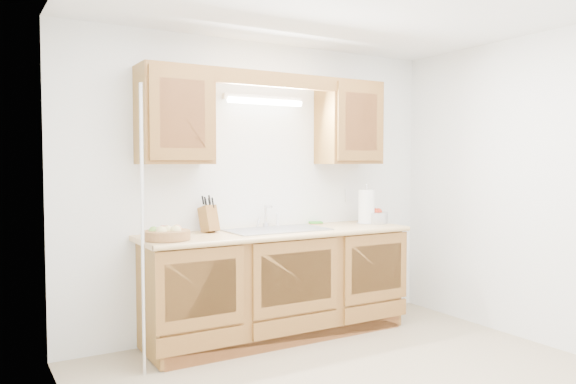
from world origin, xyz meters
TOP-DOWN VIEW (x-y plane):
  - room at (0.00, 0.00)m, footprint 3.52×3.50m
  - base_cabinets at (0.00, 1.20)m, footprint 2.20×0.60m
  - countertop at (0.00, 1.19)m, footprint 2.30×0.63m
  - upper_cabinet_left at (-0.83, 1.33)m, footprint 0.55×0.33m
  - upper_cabinet_right at (0.83, 1.33)m, footprint 0.55×0.33m
  - valance at (0.00, 1.19)m, footprint 2.20×0.05m
  - fluorescent_fixture at (0.00, 1.42)m, footprint 0.76×0.08m
  - sink at (0.00, 1.21)m, footprint 0.84×0.46m
  - wire_shelf_pole at (-1.20, 0.94)m, footprint 0.03×0.03m
  - outlet_plate at (0.95, 1.49)m, footprint 0.08×0.01m
  - fruit_basket at (-0.98, 1.09)m, footprint 0.43×0.43m
  - knife_block at (-0.54, 1.37)m, footprint 0.14×0.19m
  - orange_canister at (-0.54, 1.40)m, footprint 0.09×0.09m
  - soap_bottle at (-0.54, 1.40)m, footprint 0.09×0.10m
  - sponge at (0.54, 1.44)m, footprint 0.13×0.10m
  - paper_towel at (0.93, 1.20)m, footprint 0.18×0.18m
  - apple_bowl at (1.03, 1.22)m, footprint 0.35×0.35m

SIDE VIEW (x-z plane):
  - base_cabinets at x=0.00m, z-range 0.01..0.87m
  - sink at x=0.00m, z-range 0.65..1.01m
  - countertop at x=0.00m, z-range 0.86..0.90m
  - sponge at x=0.54m, z-range 0.90..0.92m
  - fruit_basket at x=-0.98m, z-range 0.89..1.00m
  - apple_bowl at x=1.03m, z-range 0.89..1.03m
  - soap_bottle at x=-0.54m, z-range 0.90..1.07m
  - wire_shelf_pole at x=-1.20m, z-range 0.00..2.00m
  - knife_block at x=-0.54m, z-range 0.86..1.17m
  - orange_canister at x=-0.54m, z-range 0.90..1.12m
  - paper_towel at x=0.93m, z-range 0.87..1.24m
  - outlet_plate at x=0.95m, z-range 1.09..1.21m
  - room at x=0.00m, z-range 0.00..2.50m
  - upper_cabinet_left at x=-0.83m, z-range 1.45..2.20m
  - upper_cabinet_right at x=0.83m, z-range 1.45..2.20m
  - fluorescent_fixture at x=0.00m, z-range 1.96..2.04m
  - valance at x=0.00m, z-range 2.08..2.20m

